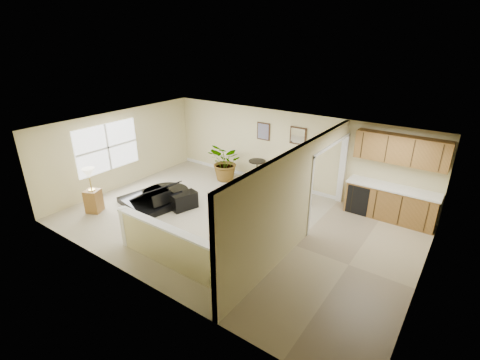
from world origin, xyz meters
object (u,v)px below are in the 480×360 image
Objects in this scene: loveseat at (280,181)px; palm_plant at (226,163)px; accent_table at (257,169)px; small_plant at (300,197)px; piano at (153,182)px; lamp_stand at (92,194)px; piano_bench at (184,201)px.

palm_plant is at bearing -165.56° from loveseat.
accent_table is (-0.88, -0.04, 0.23)m from loveseat.
loveseat is 1.19m from small_plant.
palm_plant reaches higher than accent_table.
accent_table is 1.08m from palm_plant.
piano is at bearing -120.79° from accent_table.
loveseat is (2.64, 3.01, -0.35)m from piano.
loveseat is 1.97m from palm_plant.
piano is at bearing -128.98° from loveseat.
palm_plant is at bearing 176.02° from small_plant.
piano reaches higher than palm_plant.
lamp_stand is at bearing -126.52° from loveseat.
lamp_stand is at bearing -112.73° from piano.
palm_plant reaches higher than lamp_stand.
palm_plant is 4.35m from lamp_stand.
loveseat is 1.06× the size of lamp_stand.
small_plant is at bearing 43.49° from piano.
palm_plant is (0.75, 2.60, -0.00)m from piano.
lamp_stand reaches higher than loveseat.
accent_table is at bearing -174.77° from loveseat.
accent_table reaches higher than small_plant.
palm_plant is (-1.89, -0.41, 0.35)m from loveseat.
small_plant is at bearing -16.52° from accent_table.
lamp_stand is (-4.58, -3.81, 0.32)m from small_plant.
piano_bench is at bearing -139.66° from small_plant.
loveseat is 5.69m from lamp_stand.
accent_table is 0.56× the size of palm_plant.
piano is 2.93× the size of piano_bench.
palm_plant is at bearing 84.13° from piano.
piano_bench is 2.56m from lamp_stand.
piano_bench is 3.42m from small_plant.
piano_bench is 1.32× the size of small_plant.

